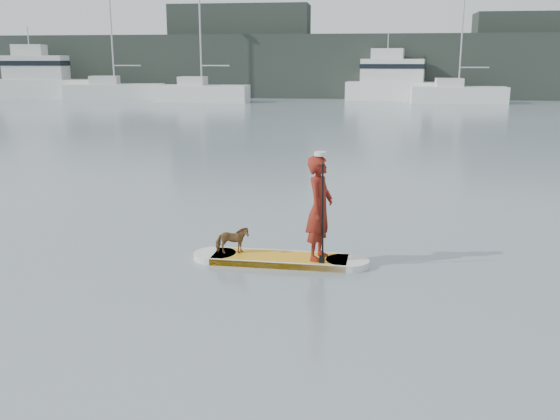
# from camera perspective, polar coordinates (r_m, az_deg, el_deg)

# --- Properties ---
(ground) EXTENTS (140.00, 140.00, 0.00)m
(ground) POSITION_cam_1_polar(r_m,az_deg,el_deg) (11.34, -8.46, -5.42)
(ground) COLOR slate
(ground) RESTS_ON ground
(paddleboard) EXTENTS (3.30, 0.89, 0.12)m
(paddleboard) POSITION_cam_1_polar(r_m,az_deg,el_deg) (11.60, 0.00, -4.52)
(paddleboard) COLOR orange
(paddleboard) RESTS_ON ground
(paddler) EXTENTS (0.60, 0.78, 1.90)m
(paddler) POSITION_cam_1_polar(r_m,az_deg,el_deg) (11.23, 3.64, 0.19)
(paddler) COLOR maroon
(paddler) RESTS_ON paddleboard
(white_cap) EXTENTS (0.22, 0.22, 0.07)m
(white_cap) POSITION_cam_1_polar(r_m,az_deg,el_deg) (11.04, 3.71, 5.15)
(white_cap) COLOR silver
(white_cap) RESTS_ON paddler
(dog) EXTENTS (0.67, 0.43, 0.52)m
(dog) POSITION_cam_1_polar(r_m,az_deg,el_deg) (11.69, -4.39, -2.78)
(dog) COLOR #54321D
(dog) RESTS_ON paddleboard
(paddle) EXTENTS (0.10, 0.30, 2.00)m
(paddle) POSITION_cam_1_polar(r_m,az_deg,el_deg) (11.03, 3.91, -1.52)
(paddle) COLOR black
(paddle) RESTS_ON ground
(sailboat_b) EXTENTS (9.28, 4.31, 13.27)m
(sailboat_b) POSITION_cam_1_polar(r_m,az_deg,el_deg) (60.76, -14.93, 10.57)
(sailboat_b) COLOR silver
(sailboat_b) RESTS_ON ground
(sailboat_c) EXTENTS (8.16, 2.72, 11.71)m
(sailboat_c) POSITION_cam_1_polar(r_m,az_deg,el_deg) (56.31, -7.22, 10.66)
(sailboat_c) COLOR silver
(sailboat_c) RESTS_ON ground
(sailboat_e) EXTENTS (8.03, 2.69, 11.60)m
(sailboat_e) POSITION_cam_1_polar(r_m,az_deg,el_deg) (56.44, 15.90, 10.22)
(sailboat_e) COLOR silver
(sailboat_e) RESTS_ON ground
(motor_yacht_a) EXTENTS (10.51, 4.38, 6.12)m
(motor_yacht_a) POSITION_cam_1_polar(r_m,az_deg,el_deg) (59.02, 10.78, 11.49)
(motor_yacht_a) COLOR silver
(motor_yacht_a) RESTS_ON ground
(motor_yacht_b) EXTENTS (10.44, 4.85, 6.63)m
(motor_yacht_b) POSITION_cam_1_polar(r_m,az_deg,el_deg) (64.55, -20.85, 11.14)
(motor_yacht_b) COLOR silver
(motor_yacht_b) RESTS_ON ground
(shore_mass) EXTENTS (90.00, 6.00, 6.00)m
(shore_mass) POSITION_cam_1_polar(r_m,az_deg,el_deg) (63.35, 5.30, 12.95)
(shore_mass) COLOR black
(shore_mass) RESTS_ON ground
(shore_building_west) EXTENTS (14.00, 4.00, 9.00)m
(shore_building_west) POSITION_cam_1_polar(r_m,az_deg,el_deg) (65.60, -3.66, 14.31)
(shore_building_west) COLOR black
(shore_building_west) RESTS_ON ground
(shore_building_east) EXTENTS (10.00, 4.00, 8.00)m
(shore_building_east) POSITION_cam_1_polar(r_m,az_deg,el_deg) (65.97, 21.61, 12.98)
(shore_building_east) COLOR black
(shore_building_east) RESTS_ON ground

